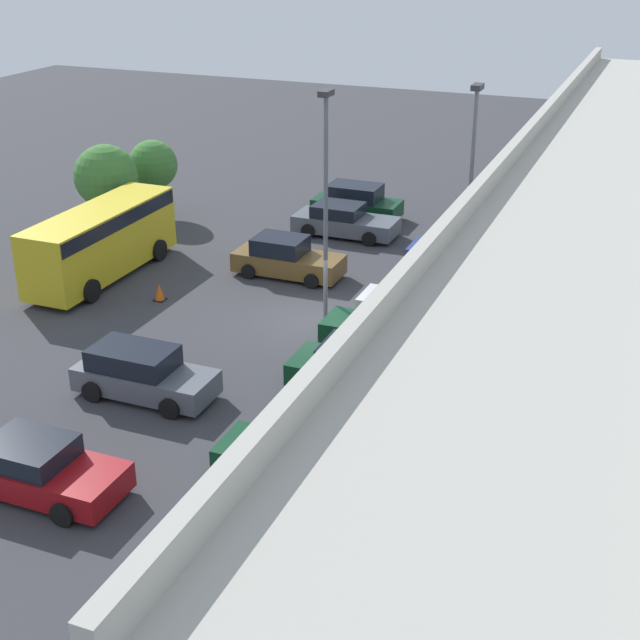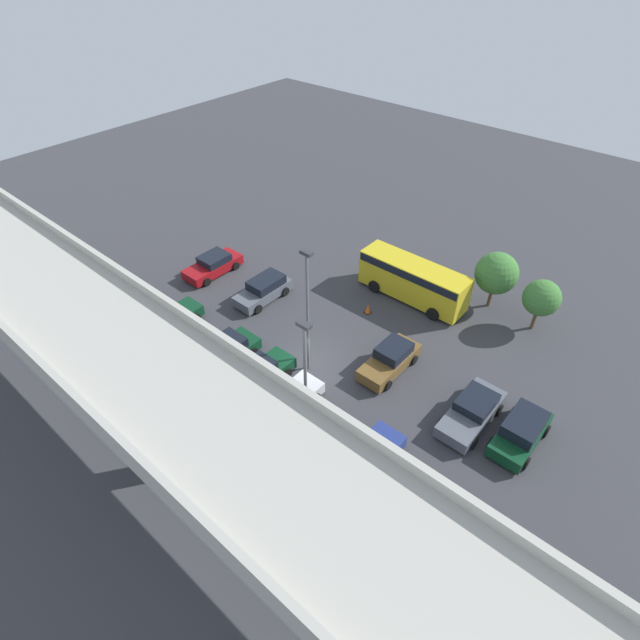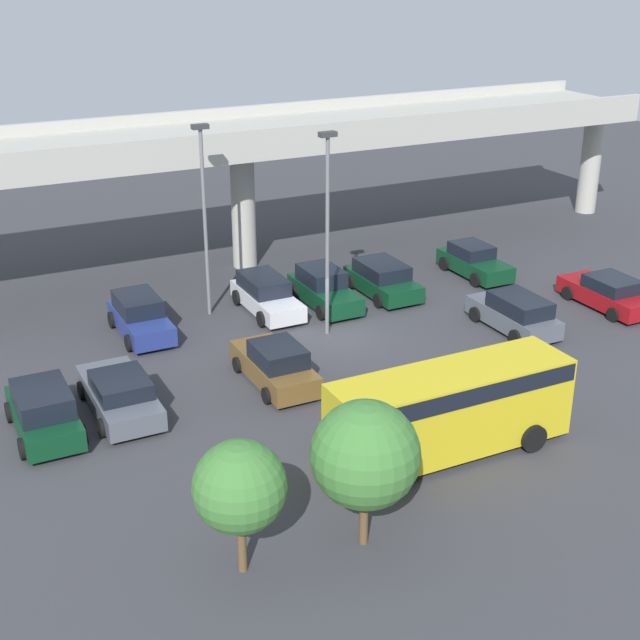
% 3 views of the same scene
% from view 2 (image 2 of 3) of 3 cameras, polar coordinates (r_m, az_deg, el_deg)
% --- Properties ---
extents(ground_plane, '(97.03, 97.03, 0.00)m').
position_cam_2_polar(ground_plane, '(31.76, -0.98, -4.90)').
color(ground_plane, '#38383D').
extents(highway_overpass, '(46.49, 6.42, 7.54)m').
position_cam_2_polar(highway_overpass, '(23.08, -18.01, -6.83)').
color(highway_overpass, '#ADAAA0').
rests_on(highway_overpass, ground_plane).
extents(parked_car_0, '(2.13, 4.34, 1.72)m').
position_cam_2_polar(parked_car_0, '(29.19, 22.04, -11.68)').
color(parked_car_0, '#0C381E').
rests_on(parked_car_0, ground_plane).
extents(parked_car_1, '(2.22, 4.90, 1.49)m').
position_cam_2_polar(parked_car_1, '(29.42, 17.02, -9.93)').
color(parked_car_1, '#515660').
rests_on(parked_car_1, ground_plane).
extents(parked_car_2, '(2.03, 4.37, 1.68)m').
position_cam_2_polar(parked_car_2, '(26.30, 5.45, -15.43)').
color(parked_car_2, navy).
rests_on(parked_car_2, ground_plane).
extents(parked_car_3, '(2.07, 4.59, 1.66)m').
position_cam_2_polar(parked_car_3, '(31.21, 8.05, -4.46)').
color(parked_car_3, brown).
rests_on(parked_car_3, ground_plane).
extents(parked_car_4, '(2.02, 4.61, 1.60)m').
position_cam_2_polar(parked_car_4, '(28.59, -3.97, -9.29)').
color(parked_car_4, silver).
rests_on(parked_car_4, ground_plane).
extents(parked_car_5, '(1.99, 4.48, 1.71)m').
position_cam_2_polar(parked_car_5, '(30.15, -6.96, -6.19)').
color(parked_car_5, '#0C381E').
rests_on(parked_car_5, ground_plane).
extents(parked_car_6, '(2.21, 4.32, 1.56)m').
position_cam_2_polar(parked_car_6, '(31.95, -10.74, -3.57)').
color(parked_car_6, '#0C381E').
rests_on(parked_car_6, ground_plane).
extents(parked_car_7, '(2.06, 4.48, 1.61)m').
position_cam_2_polar(parked_car_7, '(36.68, -6.44, 3.48)').
color(parked_car_7, '#515660').
rests_on(parked_car_7, ground_plane).
extents(parked_car_8, '(1.99, 4.30, 1.54)m').
position_cam_2_polar(parked_car_8, '(35.42, -16.77, 0.18)').
color(parked_car_8, '#0C381E').
rests_on(parked_car_8, ground_plane).
extents(parked_car_9, '(2.19, 4.71, 1.47)m').
position_cam_2_polar(parked_car_9, '(40.16, -12.10, 6.18)').
color(parked_car_9, maroon).
rests_on(parked_car_9, ground_plane).
extents(shuttle_bus, '(8.10, 2.54, 2.92)m').
position_cam_2_polar(shuttle_bus, '(36.53, 10.61, 4.69)').
color(shuttle_bus, gold).
rests_on(shuttle_bus, ground_plane).
extents(lamp_post_near_aisle, '(0.70, 0.35, 8.53)m').
position_cam_2_polar(lamp_post_near_aisle, '(28.15, -1.45, 1.68)').
color(lamp_post_near_aisle, slate).
rests_on(lamp_post_near_aisle, ground_plane).
extents(lamp_post_mid_lot, '(0.70, 0.35, 8.43)m').
position_cam_2_polar(lamp_post_mid_lot, '(23.98, -1.68, -6.80)').
color(lamp_post_mid_lot, slate).
rests_on(lamp_post_mid_lot, ground_plane).
extents(tree_front_left, '(2.44, 2.44, 3.80)m').
position_cam_2_polar(tree_front_left, '(35.73, 24.01, 2.30)').
color(tree_front_left, brown).
rests_on(tree_front_left, ground_plane).
extents(tree_front_centre, '(2.96, 2.96, 4.29)m').
position_cam_2_polar(tree_front_centre, '(36.65, 19.52, 5.05)').
color(tree_front_centre, brown).
rests_on(tree_front_centre, ground_plane).
extents(traffic_cone, '(0.44, 0.44, 0.70)m').
position_cam_2_polar(traffic_cone, '(35.49, 5.49, 1.25)').
color(traffic_cone, black).
rests_on(traffic_cone, ground_plane).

